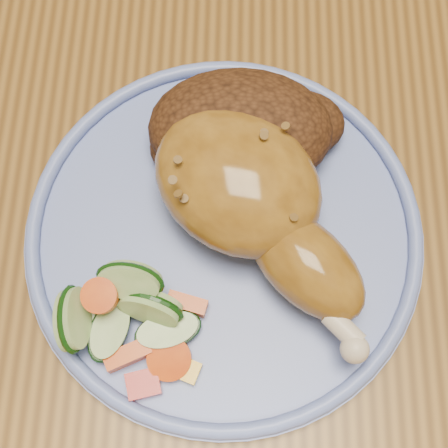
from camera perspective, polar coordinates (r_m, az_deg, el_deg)
name	(u,v)px	position (r m, az deg, el deg)	size (l,w,h in m)	color
ground	(242,312)	(1.19, 1.63, -8.01)	(4.00, 4.00, 0.00)	#53381C
dining_table	(262,151)	(0.55, 3.49, 6.67)	(0.90, 1.40, 0.75)	brown
plate	(224,235)	(0.43, 0.00, -0.97)	(0.27, 0.27, 0.01)	#657AC7
plate_rim	(224,229)	(0.42, 0.00, -0.47)	(0.27, 0.27, 0.01)	#657AC7
chicken_leg	(254,201)	(0.40, 2.75, 2.12)	(0.17, 0.19, 0.06)	#94651F
rice_pilaf	(244,130)	(0.43, 1.86, 8.58)	(0.14, 0.09, 0.05)	#3F220F
vegetable_pile	(126,317)	(0.40, -8.91, -8.36)	(0.10, 0.09, 0.05)	#A50A05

